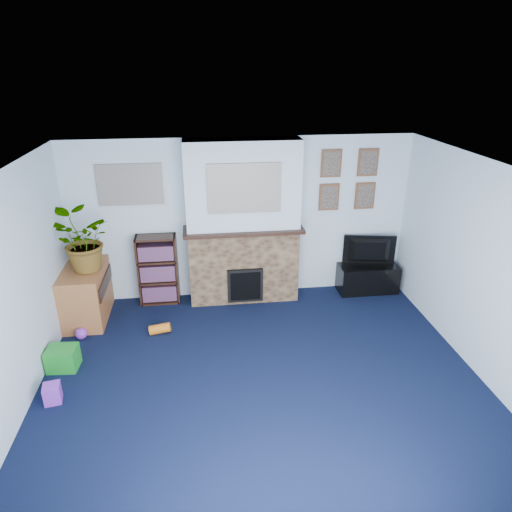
{
  "coord_description": "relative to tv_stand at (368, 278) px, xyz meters",
  "views": [
    {
      "loc": [
        -0.61,
        -4.12,
        3.37
      ],
      "look_at": [
        0.04,
        0.93,
        1.18
      ],
      "focal_mm": 32.0,
      "sensor_mm": 36.0,
      "label": 1
    }
  ],
  "objects": [
    {
      "name": "floor",
      "position": [
        -1.95,
        -2.03,
        -0.23
      ],
      "size": [
        5.0,
        4.5,
        0.01
      ],
      "primitive_type": "cube",
      "color": "black",
      "rests_on": "ground"
    },
    {
      "name": "ceiling",
      "position": [
        -1.95,
        -2.03,
        2.17
      ],
      "size": [
        5.0,
        4.5,
        0.01
      ],
      "primitive_type": "cube",
      "color": "white",
      "rests_on": "wall_back"
    },
    {
      "name": "wall_back",
      "position": [
        -1.95,
        0.22,
        0.97
      ],
      "size": [
        5.0,
        0.04,
        2.4
      ],
      "primitive_type": "cube",
      "color": "silver",
      "rests_on": "ground"
    },
    {
      "name": "wall_front",
      "position": [
        -1.95,
        -4.28,
        0.97
      ],
      "size": [
        5.0,
        0.04,
        2.4
      ],
      "primitive_type": "cube",
      "color": "silver",
      "rests_on": "ground"
    },
    {
      "name": "wall_left",
      "position": [
        -4.45,
        -2.03,
        0.97
      ],
      "size": [
        0.04,
        4.5,
        2.4
      ],
      "primitive_type": "cube",
      "color": "silver",
      "rests_on": "ground"
    },
    {
      "name": "wall_right",
      "position": [
        0.55,
        -2.03,
        0.97
      ],
      "size": [
        0.04,
        4.5,
        2.4
      ],
      "primitive_type": "cube",
      "color": "silver",
      "rests_on": "ground"
    },
    {
      "name": "chimney_breast",
      "position": [
        -1.95,
        0.02,
        0.96
      ],
      "size": [
        1.72,
        0.5,
        2.4
      ],
      "color": "brown",
      "rests_on": "ground"
    },
    {
      "name": "collage_main",
      "position": [
        -1.95,
        -0.19,
        1.55
      ],
      "size": [
        1.0,
        0.03,
        0.68
      ],
      "primitive_type": "cube",
      "color": "gray",
      "rests_on": "chimney_breast"
    },
    {
      "name": "collage_left",
      "position": [
        -3.5,
        0.21,
        1.55
      ],
      "size": [
        0.9,
        0.03,
        0.58
      ],
      "primitive_type": "cube",
      "color": "gray",
      "rests_on": "wall_back"
    },
    {
      "name": "portrait_tl",
      "position": [
        -0.65,
        0.2,
        1.77
      ],
      "size": [
        0.3,
        0.03,
        0.4
      ],
      "primitive_type": "cube",
      "color": "brown",
      "rests_on": "wall_back"
    },
    {
      "name": "portrait_tr",
      "position": [
        -0.1,
        0.2,
        1.77
      ],
      "size": [
        0.3,
        0.03,
        0.4
      ],
      "primitive_type": "cube",
      "color": "brown",
      "rests_on": "wall_back"
    },
    {
      "name": "portrait_bl",
      "position": [
        -0.65,
        0.2,
        1.27
      ],
      "size": [
        0.3,
        0.03,
        0.4
      ],
      "primitive_type": "cube",
      "color": "brown",
      "rests_on": "wall_back"
    },
    {
      "name": "portrait_br",
      "position": [
        -0.1,
        0.2,
        1.27
      ],
      "size": [
        0.3,
        0.03,
        0.4
      ],
      "primitive_type": "cube",
      "color": "brown",
      "rests_on": "wall_back"
    },
    {
      "name": "tv_stand",
      "position": [
        0.0,
        0.0,
        0.0
      ],
      "size": [
        0.92,
        0.39,
        0.44
      ],
      "primitive_type": "cube",
      "color": "black",
      "rests_on": "ground"
    },
    {
      "name": "television",
      "position": [
        -0.0,
        0.02,
        0.44
      ],
      "size": [
        0.81,
        0.25,
        0.46
      ],
      "primitive_type": "imported",
      "rotation": [
        0.0,
        0.0,
        2.95
      ],
      "color": "black",
      "rests_on": "tv_stand"
    },
    {
      "name": "bookshelf",
      "position": [
        -3.21,
        0.08,
        0.28
      ],
      "size": [
        0.58,
        0.28,
        1.05
      ],
      "color": "black",
      "rests_on": "ground"
    },
    {
      "name": "sideboard",
      "position": [
        -4.19,
        -0.28,
        0.12
      ],
      "size": [
        0.54,
        0.97,
        0.76
      ],
      "primitive_type": "cube",
      "color": "#9B5B31",
      "rests_on": "ground"
    },
    {
      "name": "potted_plant",
      "position": [
        -4.14,
        -0.33,
        0.95
      ],
      "size": [
        0.79,
        0.7,
        0.83
      ],
      "primitive_type": "imported",
      "rotation": [
        0.0,
        0.0,
        3.21
      ],
      "color": "#26661E",
      "rests_on": "sideboard"
    },
    {
      "name": "mantel_clock",
      "position": [
        -1.96,
        -0.03,
        1.0
      ],
      "size": [
        0.1,
        0.06,
        0.14
      ],
      "primitive_type": "cube",
      "color": "gold",
      "rests_on": "chimney_breast"
    },
    {
      "name": "mantel_candle",
      "position": [
        -1.68,
        -0.03,
        1.01
      ],
      "size": [
        0.05,
        0.05,
        0.17
      ],
      "primitive_type": "cylinder",
      "color": "#B2BFC6",
      "rests_on": "chimney_breast"
    },
    {
      "name": "mantel_teddy",
      "position": [
        -2.44,
        -0.03,
        0.99
      ],
      "size": [
        0.12,
        0.12,
        0.12
      ],
      "primitive_type": "sphere",
      "color": "slate",
      "rests_on": "chimney_breast"
    },
    {
      "name": "mantel_can",
      "position": [
        -1.25,
        -0.03,
        0.99
      ],
      "size": [
        0.06,
        0.06,
        0.12
      ],
      "primitive_type": "cylinder",
      "color": "purple",
      "rests_on": "chimney_breast"
    },
    {
      "name": "green_crate",
      "position": [
        -4.25,
        -1.44,
        -0.09
      ],
      "size": [
        0.36,
        0.3,
        0.27
      ],
      "primitive_type": "cube",
      "rotation": [
        0.0,
        0.0,
        -0.07
      ],
      "color": "#198C26",
      "rests_on": "ground"
    },
    {
      "name": "toy_ball",
      "position": [
        -4.18,
        -0.83,
        -0.14
      ],
      "size": [
        0.15,
        0.15,
        0.15
      ],
      "primitive_type": "sphere",
      "color": "purple",
      "rests_on": "ground"
    },
    {
      "name": "toy_block",
      "position": [
        -4.21,
        -2.03,
        -0.12
      ],
      "size": [
        0.2,
        0.2,
        0.21
      ],
      "primitive_type": "cube",
      "rotation": [
        0.0,
        0.0,
        0.18
      ],
      "color": "purple",
      "rests_on": "ground"
    },
    {
      "name": "toy_tube",
      "position": [
        -3.17,
        -0.83,
        -0.16
      ],
      "size": [
        0.29,
        0.13,
        0.17
      ],
      "primitive_type": "cylinder",
      "rotation": [
        0.0,
        1.43,
        0.0
      ],
      "color": "orange",
      "rests_on": "ground"
    }
  ]
}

